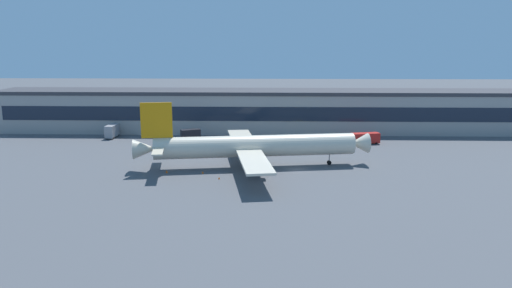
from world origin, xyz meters
The scene contains 10 objects.
ground_plane centered at (0.00, 0.00, 0.00)m, with size 600.00×600.00×0.00m, color #4C4F54.
terminal_building centered at (0.00, 52.66, 7.11)m, with size 198.97×17.50×14.17m.
airliner centered at (-10.98, 1.79, 5.30)m, with size 57.85×49.80×16.38m.
fuel_truck centered at (22.45, 31.24, 1.88)m, with size 8.82×4.69×3.35m.
catering_truck centered at (-57.44, 38.81, 2.29)m, with size 2.78×7.26×4.15m.
stair_truck centered at (-31.47, 34.69, 1.98)m, with size 6.46×4.64×3.55m.
crew_van centered at (3.54, 30.37, 1.46)m, with size 3.34×5.57×2.55m.
traffic_cone_0 centered at (-22.27, -4.42, 0.30)m, with size 0.48×0.48×0.60m, color #F2590C.
traffic_cone_1 centered at (-17.93, -9.25, 0.28)m, with size 0.44×0.44×0.56m, color #F2590C.
traffic_cone_2 centered at (-30.85, -4.12, 0.36)m, with size 0.57×0.57×0.71m, color #F2590C.
Camera 1 is at (-6.46, -116.29, 30.28)m, focal length 34.73 mm.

